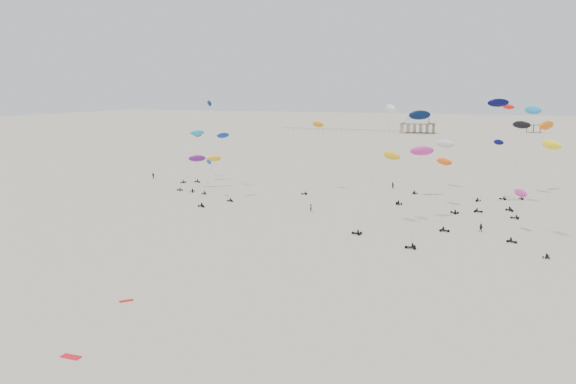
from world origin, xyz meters
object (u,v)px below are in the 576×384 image
at_px(rig_9, 195,162).
at_px(pavilion_small, 534,127).
at_px(rig_4, 518,148).
at_px(spectator_0, 311,212).
at_px(pavilion_main, 418,127).
at_px(rig_0, 204,131).

bearing_deg(rig_9, pavilion_small, -14.05).
height_order(pavilion_small, rig_4, rig_4).
distance_m(rig_9, spectator_0, 43.73).
bearing_deg(rig_4, rig_9, -29.27).
bearing_deg(rig_4, spectator_0, -6.99).
height_order(pavilion_main, rig_0, rig_0).
distance_m(rig_0, rig_9, 10.02).
bearing_deg(rig_0, pavilion_small, -139.37).
xyz_separation_m(rig_4, spectator_0, (-43.93, -20.64, -14.35)).
distance_m(pavilion_main, pavilion_small, 76.16).
bearing_deg(pavilion_small, pavilion_main, -156.80).
bearing_deg(pavilion_small, spectator_0, -102.13).
height_order(rig_4, spectator_0, rig_4).
xyz_separation_m(pavilion_small, rig_9, (-99.51, -261.42, 4.13)).
height_order(pavilion_main, spectator_0, pavilion_main).
relative_size(pavilion_main, rig_4, 1.01).
xyz_separation_m(rig_4, rig_9, (-83.74, -4.22, -6.74)).
bearing_deg(rig_0, rig_4, 154.74).
xyz_separation_m(pavilion_main, spectator_0, (10.30, -247.84, -4.22)).
bearing_deg(rig_0, spectator_0, 128.02).
bearing_deg(pavilion_small, rig_9, -110.84).
bearing_deg(spectator_0, rig_4, -97.83).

